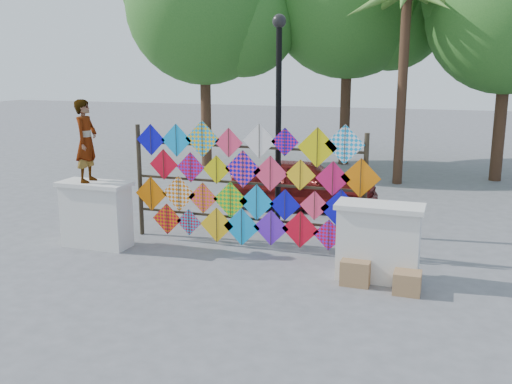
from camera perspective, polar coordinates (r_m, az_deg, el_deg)
ground at (r=10.56m, az=-2.65°, el=-6.58°), size 80.00×80.00×0.00m
parapet_left at (r=11.46m, az=-15.69°, el=-2.12°), size 1.40×0.65×1.28m
parapet_right at (r=9.53m, az=12.14°, el=-4.87°), size 1.40×0.65×1.28m
kite_rack at (r=10.85m, az=-0.74°, el=0.59°), size 4.94×0.24×2.45m
tree_west at (r=20.11m, az=-4.92°, el=17.93°), size 5.85×5.20×8.01m
palm_tree at (r=17.38m, az=14.80°, el=17.04°), size 3.62×3.62×5.83m
vendor_woman at (r=11.27m, az=-16.62°, el=4.91°), size 0.45×0.62×1.56m
sedan at (r=14.09m, az=4.80°, el=0.83°), size 3.72×1.74×1.23m
lamppost at (r=11.79m, az=2.27°, el=8.79°), size 0.28×0.28×4.46m
cardboard_box_near at (r=9.41m, az=9.96°, el=-7.85°), size 0.46×0.41×0.41m
cardboard_box_far at (r=9.22m, az=14.88°, el=-8.74°), size 0.41×0.38×0.35m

